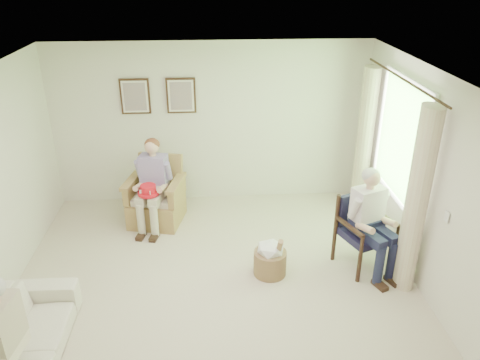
{
  "coord_description": "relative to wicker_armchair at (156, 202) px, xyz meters",
  "views": [
    {
      "loc": [
        -0.01,
        -4.38,
        3.7
      ],
      "look_at": [
        0.36,
        1.17,
        1.05
      ],
      "focal_mm": 35.0,
      "sensor_mm": 36.0,
      "label": 1
    }
  ],
  "objects": [
    {
      "name": "wood_armchair",
      "position": [
        2.82,
        -1.28,
        0.21
      ],
      "size": [
        0.62,
        0.58,
        0.95
      ],
      "rotation": [
        0.0,
        0.0,
        0.38
      ],
      "color": "black",
      "rests_on": "ground"
    },
    {
      "name": "person_dark",
      "position": [
        2.82,
        -1.44,
        0.48
      ],
      "size": [
        0.4,
        0.62,
        1.36
      ],
      "rotation": [
        0.0,
        0.0,
        0.38
      ],
      "color": "#1B1D3C",
      "rests_on": "ground"
    },
    {
      "name": "back_wall",
      "position": [
        0.87,
        0.74,
        0.98
      ],
      "size": [
        5.0,
        0.04,
        2.6
      ],
      "primitive_type": "cube",
      "color": "silver",
      "rests_on": "ground"
    },
    {
      "name": "hatbox",
      "position": [
        1.58,
        -1.48,
        -0.08
      ],
      "size": [
        0.53,
        0.53,
        0.62
      ],
      "color": "tan",
      "rests_on": "ground"
    },
    {
      "name": "red_hat",
      "position": [
        -0.06,
        -0.33,
        0.36
      ],
      "size": [
        0.3,
        0.3,
        0.14
      ],
      "color": "red",
      "rests_on": "person_wicker"
    },
    {
      "name": "curtain_left",
      "position": [
        3.2,
        -1.79,
        0.83
      ],
      "size": [
        0.34,
        0.34,
        2.3
      ],
      "primitive_type": "cylinder",
      "color": "beige",
      "rests_on": "ground"
    },
    {
      "name": "person_wicker",
      "position": [
        0.0,
        -0.13,
        0.46
      ],
      "size": [
        0.4,
        0.63,
        1.33
      ],
      "rotation": [
        0.0,
        0.0,
        -0.22
      ],
      "color": "beige",
      "rests_on": "ground"
    },
    {
      "name": "wicker_armchair",
      "position": [
        0.0,
        0.0,
        0.0
      ],
      "size": [
        0.78,
        0.77,
        0.99
      ],
      "rotation": [
        0.0,
        0.0,
        -0.22
      ],
      "color": "tan",
      "rests_on": "ground"
    },
    {
      "name": "window",
      "position": [
        3.34,
        -0.81,
        1.27
      ],
      "size": [
        0.13,
        2.5,
        1.63
      ],
      "color": "#2D6B23",
      "rests_on": "right_wall"
    },
    {
      "name": "framed_print_left",
      "position": [
        -0.28,
        0.7,
        1.46
      ],
      "size": [
        0.45,
        0.05,
        0.55
      ],
      "color": "#382114",
      "rests_on": "back_wall"
    },
    {
      "name": "framed_print_right",
      "position": [
        0.42,
        0.7,
        1.46
      ],
      "size": [
        0.45,
        0.05,
        0.55
      ],
      "color": "#382114",
      "rests_on": "back_wall"
    },
    {
      "name": "curtain_right",
      "position": [
        3.2,
        0.17,
        0.83
      ],
      "size": [
        0.34,
        0.34,
        2.3
      ],
      "primitive_type": "cylinder",
      "color": "beige",
      "rests_on": "ground"
    },
    {
      "name": "ceiling",
      "position": [
        0.87,
        -2.01,
        2.28
      ],
      "size": [
        5.0,
        5.5,
        0.02
      ],
      "primitive_type": "cube",
      "color": "white",
      "rests_on": "back_wall"
    },
    {
      "name": "sofa",
      "position": [
        -1.08,
        -2.88,
        -0.03
      ],
      "size": [
        1.92,
        0.75,
        0.56
      ],
      "primitive_type": "imported",
      "rotation": [
        0.0,
        0.0,
        1.57
      ],
      "color": "white",
      "rests_on": "ground"
    },
    {
      "name": "floor",
      "position": [
        0.87,
        -2.01,
        -0.32
      ],
      "size": [
        5.5,
        5.5,
        0.0
      ],
      "primitive_type": "plane",
      "color": "beige",
      "rests_on": "ground"
    },
    {
      "name": "right_wall",
      "position": [
        3.37,
        -2.01,
        0.98
      ],
      "size": [
        0.04,
        5.5,
        2.6
      ],
      "primitive_type": "cube",
      "color": "silver",
      "rests_on": "ground"
    }
  ]
}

